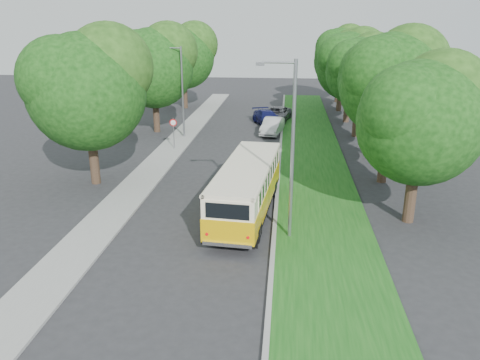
# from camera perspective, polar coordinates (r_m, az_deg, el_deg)

# --- Properties ---
(ground) EXTENTS (120.00, 120.00, 0.00)m
(ground) POSITION_cam_1_polar(r_m,az_deg,el_deg) (24.33, -4.17, -4.05)
(ground) COLOR #2A2A2D
(ground) RESTS_ON ground
(curb) EXTENTS (0.20, 70.00, 0.15)m
(curb) POSITION_cam_1_polar(r_m,az_deg,el_deg) (28.64, 4.64, -0.30)
(curb) COLOR gray
(curb) RESTS_ON ground
(grass_verge) EXTENTS (4.50, 70.00, 0.13)m
(grass_verge) POSITION_cam_1_polar(r_m,az_deg,el_deg) (28.71, 9.34, -0.47)
(grass_verge) COLOR #154F15
(grass_verge) RESTS_ON ground
(sidewalk) EXTENTS (2.20, 70.00, 0.12)m
(sidewalk) POSITION_cam_1_polar(r_m,az_deg,el_deg) (29.96, -11.63, 0.21)
(sidewalk) COLOR gray
(sidewalk) RESTS_ON ground
(treeline) EXTENTS (24.27, 41.91, 9.46)m
(treeline) POSITION_cam_1_polar(r_m,az_deg,el_deg) (40.21, 4.66, 13.81)
(treeline) COLOR #332319
(treeline) RESTS_ON ground
(lamppost_near) EXTENTS (1.71, 0.16, 8.00)m
(lamppost_near) POSITION_cam_1_polar(r_m,az_deg,el_deg) (20.21, 6.18, 4.17)
(lamppost_near) COLOR gray
(lamppost_near) RESTS_ON ground
(lamppost_far) EXTENTS (1.71, 0.16, 7.50)m
(lamppost_far) POSITION_cam_1_polar(r_m,az_deg,el_deg) (39.40, -7.18, 10.96)
(lamppost_far) COLOR gray
(lamppost_far) RESTS_ON ground
(warning_sign) EXTENTS (0.56, 0.10, 2.50)m
(warning_sign) POSITION_cam_1_polar(r_m,az_deg,el_deg) (35.92, -8.12, 6.26)
(warning_sign) COLOR gray
(warning_sign) RESTS_ON ground
(vintage_bus) EXTENTS (3.21, 9.48, 2.76)m
(vintage_bus) POSITION_cam_1_polar(r_m,az_deg,el_deg) (23.58, 0.82, -1.16)
(vintage_bus) COLOR #E7B107
(vintage_bus) RESTS_ON ground
(car_silver) EXTENTS (2.09, 4.18, 1.37)m
(car_silver) POSITION_cam_1_polar(r_m,az_deg,el_deg) (31.95, 1.84, 2.95)
(car_silver) COLOR silver
(car_silver) RESTS_ON ground
(car_white) EXTENTS (2.15, 4.44, 1.40)m
(car_white) POSITION_cam_1_polar(r_m,az_deg,el_deg) (41.21, 3.97, 6.59)
(car_white) COLOR silver
(car_white) RESTS_ON ground
(car_blue) EXTENTS (3.43, 5.03, 1.35)m
(car_blue) POSITION_cam_1_polar(r_m,az_deg,el_deg) (44.84, 3.33, 7.58)
(car_blue) COLOR #131755
(car_blue) RESTS_ON ground
(car_grey) EXTENTS (3.20, 5.39, 1.40)m
(car_grey) POSITION_cam_1_polar(r_m,az_deg,el_deg) (46.40, 4.46, 7.98)
(car_grey) COLOR #515258
(car_grey) RESTS_ON ground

